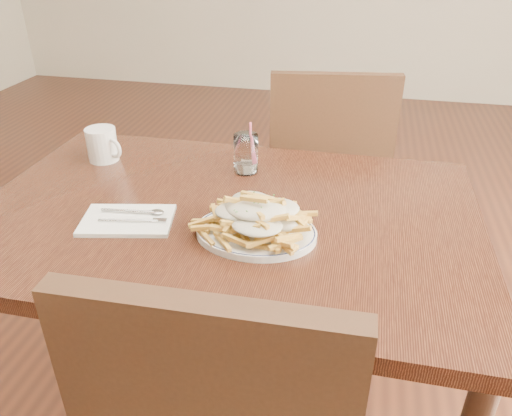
% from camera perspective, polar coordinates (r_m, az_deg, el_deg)
% --- Properties ---
extents(floor, '(7.00, 7.00, 0.00)m').
position_cam_1_polar(floor, '(1.70, -2.73, -22.66)').
color(floor, black).
rests_on(floor, ground).
extents(table, '(1.20, 0.80, 0.75)m').
position_cam_1_polar(table, '(1.24, -3.46, -3.37)').
color(table, black).
rests_on(table, ground).
extents(chair_far, '(0.49, 0.49, 0.93)m').
position_cam_1_polar(chair_far, '(1.92, 8.09, 4.12)').
color(chair_far, black).
rests_on(chair_far, ground).
extents(fries_plate, '(0.33, 0.30, 0.02)m').
position_cam_1_polar(fries_plate, '(1.10, 0.00, -2.76)').
color(fries_plate, white).
rests_on(fries_plate, table).
extents(loaded_fries, '(0.29, 0.24, 0.08)m').
position_cam_1_polar(loaded_fries, '(1.07, 0.00, -0.55)').
color(loaded_fries, gold).
rests_on(loaded_fries, fries_plate).
extents(napkin, '(0.23, 0.17, 0.01)m').
position_cam_1_polar(napkin, '(1.18, -14.48, -1.36)').
color(napkin, white).
rests_on(napkin, table).
extents(cutlery, '(0.17, 0.09, 0.01)m').
position_cam_1_polar(cutlery, '(1.18, -14.43, -0.91)').
color(cutlery, silver).
rests_on(cutlery, napkin).
extents(water_glass, '(0.07, 0.07, 0.15)m').
position_cam_1_polar(water_glass, '(1.37, -1.16, 6.02)').
color(water_glass, white).
rests_on(water_glass, table).
extents(coffee_mug, '(0.12, 0.09, 0.10)m').
position_cam_1_polar(coffee_mug, '(1.50, -17.12, 6.94)').
color(coffee_mug, white).
rests_on(coffee_mug, table).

